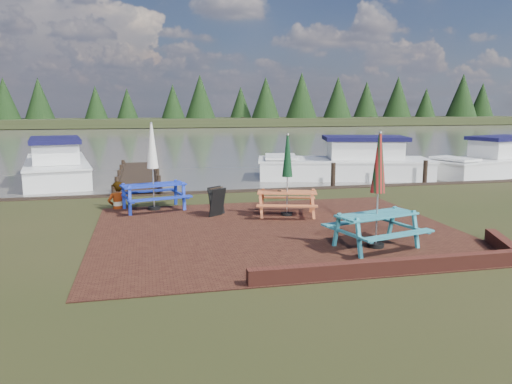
{
  "coord_description": "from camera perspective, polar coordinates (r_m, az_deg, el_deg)",
  "views": [
    {
      "loc": [
        -3.15,
        -10.78,
        3.15
      ],
      "look_at": [
        -0.51,
        1.15,
        1.0
      ],
      "focal_mm": 35.0,
      "sensor_mm": 36.0,
      "label": 1
    }
  ],
  "objects": [
    {
      "name": "ground",
      "position": [
        11.66,
        3.7,
        -5.71
      ],
      "size": [
        120.0,
        120.0,
        0.0
      ],
      "primitive_type": "plane",
      "color": "black",
      "rests_on": "ground"
    },
    {
      "name": "paving",
      "position": [
        12.59,
        2.43,
        -4.47
      ],
      "size": [
        9.0,
        7.5,
        0.02
      ],
      "primitive_type": "cube",
      "color": "#341710",
      "rests_on": "ground"
    },
    {
      "name": "brick_wall",
      "position": [
        10.35,
        19.16,
        -7.45
      ],
      "size": [
        6.21,
        1.79,
        0.3
      ],
      "color": "#4C1E16",
      "rests_on": "ground"
    },
    {
      "name": "water",
      "position": [
        47.99,
        -8.74,
        6.1
      ],
      "size": [
        120.0,
        60.0,
        0.02
      ],
      "primitive_type": "cube",
      "color": "#4B4740",
      "rests_on": "ground"
    },
    {
      "name": "far_treeline",
      "position": [
        76.84,
        -10.28,
        9.92
      ],
      "size": [
        120.0,
        10.0,
        8.1
      ],
      "color": "black",
      "rests_on": "ground"
    },
    {
      "name": "picnic_table_teal",
      "position": [
        11.28,
        13.68,
        -1.84
      ],
      "size": [
        2.2,
        2.06,
        2.55
      ],
      "rotation": [
        0.0,
        0.0,
        0.27
      ],
      "color": "teal",
      "rests_on": "ground"
    },
    {
      "name": "picnic_table_red",
      "position": [
        14.19,
        3.58,
        0.48
      ],
      "size": [
        2.01,
        1.88,
        2.32
      ],
      "rotation": [
        0.0,
        0.0,
        -0.27
      ],
      "color": "#C55F32",
      "rests_on": "ground"
    },
    {
      "name": "picnic_table_blue",
      "position": [
        15.25,
        -11.67,
        1.33
      ],
      "size": [
        2.23,
        2.08,
        2.6
      ],
      "rotation": [
        0.0,
        0.0,
        0.25
      ],
      "color": "#152BA4",
      "rests_on": "ground"
    },
    {
      "name": "chalkboard",
      "position": [
        14.24,
        -4.51,
        -1.08
      ],
      "size": [
        0.53,
        0.74,
        0.82
      ],
      "rotation": [
        0.0,
        0.0,
        0.62
      ],
      "color": "black",
      "rests_on": "ground"
    },
    {
      "name": "jetty",
      "position": [
        22.27,
        -13.26,
        1.87
      ],
      "size": [
        1.76,
        9.08,
        1.0
      ],
      "color": "black",
      "rests_on": "ground"
    },
    {
      "name": "boat_jetty",
      "position": [
        23.72,
        -21.83,
        2.7
      ],
      "size": [
        3.74,
        7.68,
        2.13
      ],
      "rotation": [
        0.0,
        0.0,
        0.17
      ],
      "color": "silver",
      "rests_on": "ground"
    },
    {
      "name": "boat_near",
      "position": [
        23.19,
        10.44,
        3.08
      ],
      "size": [
        8.2,
        4.47,
        2.11
      ],
      "rotation": [
        0.0,
        0.0,
        1.33
      ],
      "color": "silver",
      "rests_on": "ground"
    },
    {
      "name": "boat_far",
      "position": [
        26.05,
        25.3,
        2.98
      ],
      "size": [
        6.92,
        4.12,
        2.04
      ],
      "rotation": [
        0.0,
        0.0,
        1.87
      ],
      "color": "silver",
      "rests_on": "ground"
    },
    {
      "name": "person",
      "position": [
        15.65,
        -15.66,
        1.12
      ],
      "size": [
        0.72,
        0.62,
        1.68
      ],
      "primitive_type": "imported",
      "rotation": [
        0.0,
        0.0,
        3.56
      ],
      "color": "gray",
      "rests_on": "ground"
    }
  ]
}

